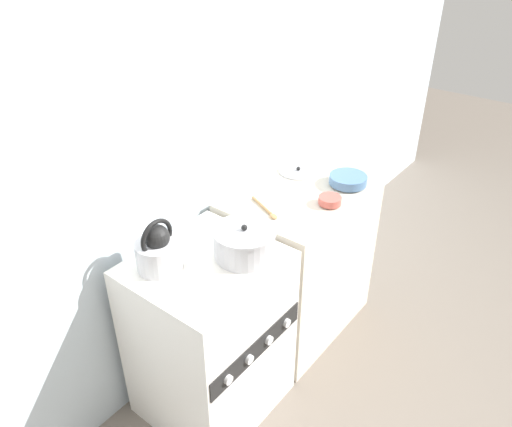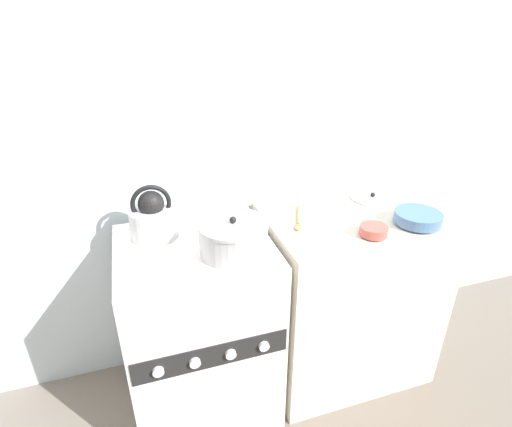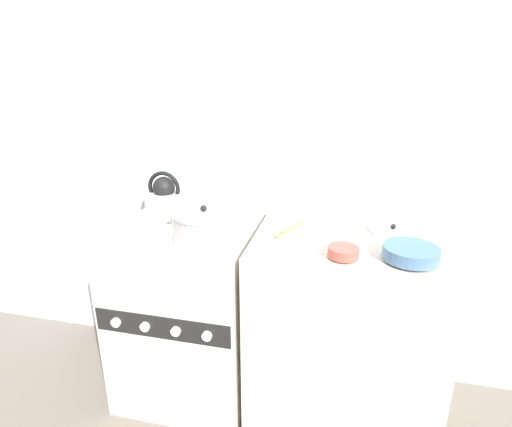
# 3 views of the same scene
# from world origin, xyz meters

# --- Properties ---
(ground_plane) EXTENTS (12.00, 12.00, 0.00)m
(ground_plane) POSITION_xyz_m (0.00, 0.00, 0.00)
(ground_plane) COLOR #70665B
(wall_back) EXTENTS (7.00, 0.06, 2.50)m
(wall_back) POSITION_xyz_m (0.00, 0.67, 1.25)
(wall_back) COLOR silver
(wall_back) RESTS_ON ground_plane
(stove) EXTENTS (0.66, 0.61, 0.92)m
(stove) POSITION_xyz_m (-0.00, 0.29, 0.46)
(stove) COLOR silver
(stove) RESTS_ON ground_plane
(counter) EXTENTS (0.84, 0.60, 0.93)m
(counter) POSITION_xyz_m (0.78, 0.30, 0.47)
(counter) COLOR beige
(counter) RESTS_ON ground_plane
(kettle) EXTENTS (0.25, 0.20, 0.24)m
(kettle) POSITION_xyz_m (-0.15, 0.42, 1.01)
(kettle) COLOR silver
(kettle) RESTS_ON stove
(cooking_pot) EXTENTS (0.28, 0.28, 0.16)m
(cooking_pot) POSITION_xyz_m (0.15, 0.19, 0.99)
(cooking_pot) COLOR #B2B2B7
(cooking_pot) RESTS_ON stove
(enamel_bowl) EXTENTS (0.21, 0.21, 0.06)m
(enamel_bowl) POSITION_xyz_m (1.00, 0.14, 0.97)
(enamel_bowl) COLOR #4C729E
(enamel_bowl) RESTS_ON counter
(small_ceramic_bowl) EXTENTS (0.12, 0.12, 0.05)m
(small_ceramic_bowl) POSITION_xyz_m (0.75, 0.10, 0.96)
(small_ceramic_bowl) COLOR #B75147
(small_ceramic_bowl) RESTS_ON counter
(loose_pot_lid) EXTENTS (0.23, 0.23, 0.03)m
(loose_pot_lid) POSITION_xyz_m (0.96, 0.45, 0.94)
(loose_pot_lid) COLOR #B2B2B7
(loose_pot_lid) RESTS_ON counter
(wooden_spoon) EXTENTS (0.12, 0.24, 0.02)m
(wooden_spoon) POSITION_xyz_m (0.49, 0.33, 0.94)
(wooden_spoon) COLOR #A37A4C
(wooden_spoon) RESTS_ON counter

